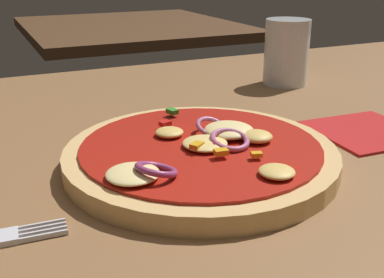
# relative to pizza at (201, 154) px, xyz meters

# --- Properties ---
(dining_table) EXTENTS (1.47, 0.97, 0.03)m
(dining_table) POSITION_rel_pizza_xyz_m (0.05, -0.02, -0.03)
(dining_table) COLOR brown
(dining_table) RESTS_ON ground
(pizza) EXTENTS (0.27, 0.27, 0.04)m
(pizza) POSITION_rel_pizza_xyz_m (0.00, 0.00, 0.00)
(pizza) COLOR tan
(pizza) RESTS_ON dining_table
(beer_glass) EXTENTS (0.07, 0.07, 0.10)m
(beer_glass) POSITION_rel_pizza_xyz_m (0.26, 0.23, 0.03)
(beer_glass) COLOR silver
(beer_glass) RESTS_ON dining_table
(napkin) EXTENTS (0.12, 0.12, 0.00)m
(napkin) POSITION_rel_pizza_xyz_m (0.22, -0.00, -0.01)
(napkin) COLOR #B21E1E
(napkin) RESTS_ON dining_table
(background_table) EXTENTS (0.64, 0.68, 0.03)m
(background_table) POSITION_rel_pizza_xyz_m (0.27, 1.07, -0.03)
(background_table) COLOR #4C301C
(background_table) RESTS_ON ground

